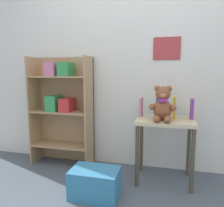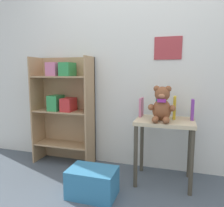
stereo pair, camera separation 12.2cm
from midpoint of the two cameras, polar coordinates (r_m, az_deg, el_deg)
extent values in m
cube|color=silver|center=(2.61, 5.66, 10.59)|extent=(4.80, 0.06, 2.50)
cube|color=#A8383D|center=(2.55, 12.77, 13.87)|extent=(0.30, 0.01, 0.25)
cube|color=tan|center=(2.94, -20.58, -1.69)|extent=(0.02, 0.29, 1.32)
cube|color=tan|center=(2.60, -7.32, -2.47)|extent=(0.02, 0.29, 1.32)
cube|color=tan|center=(2.87, -13.06, -1.61)|extent=(0.74, 0.02, 1.32)
cube|color=tan|center=(2.86, -14.06, -10.45)|extent=(0.71, 0.27, 0.02)
cube|color=tan|center=(2.75, -14.36, -2.07)|extent=(0.71, 0.27, 0.02)
cube|color=tan|center=(2.71, -14.68, 6.75)|extent=(0.71, 0.27, 0.02)
cube|color=#D17093|center=(2.74, -16.51, 8.57)|extent=(0.13, 0.20, 0.16)
cube|color=#33934C|center=(2.66, -13.23, 8.69)|extent=(0.13, 0.20, 0.16)
cube|color=#33934C|center=(2.77, -16.17, 0.05)|extent=(0.13, 0.20, 0.19)
cube|color=red|center=(2.69, -12.93, -0.37)|extent=(0.13, 0.20, 0.16)
cube|color=beige|center=(2.29, 12.28, -4.42)|extent=(0.58, 0.43, 0.04)
cylinder|color=#494233|center=(2.23, 4.97, -13.55)|extent=(0.04, 0.04, 0.63)
cylinder|color=#494233|center=(2.21, 18.77, -14.12)|extent=(0.04, 0.04, 0.63)
cylinder|color=#494233|center=(2.58, 6.32, -10.53)|extent=(0.04, 0.04, 0.63)
cylinder|color=#494233|center=(2.56, 18.10, -10.99)|extent=(0.04, 0.04, 0.63)
ellipsoid|color=brown|center=(2.20, 11.51, -1.59)|extent=(0.18, 0.14, 0.21)
sphere|color=brown|center=(2.18, 11.63, 2.49)|extent=(0.15, 0.15, 0.15)
sphere|color=brown|center=(2.18, 10.22, 3.88)|extent=(0.06, 0.06, 0.06)
sphere|color=brown|center=(2.17, 13.11, 3.78)|extent=(0.06, 0.06, 0.06)
ellipsoid|color=#B56E48|center=(2.12, 11.54, 2.04)|extent=(0.06, 0.04, 0.04)
ellipsoid|color=brown|center=(2.19, 8.83, -0.89)|extent=(0.06, 0.12, 0.06)
ellipsoid|color=brown|center=(2.18, 14.20, -1.08)|extent=(0.06, 0.12, 0.06)
ellipsoid|color=brown|center=(2.12, 9.97, -4.00)|extent=(0.06, 0.13, 0.06)
ellipsoid|color=brown|center=(2.11, 12.67, -4.10)|extent=(0.06, 0.13, 0.06)
cube|color=#992D93|center=(2.13, 11.51, 0.83)|extent=(0.08, 0.02, 0.03)
cube|color=#D17093|center=(2.39, 6.21, -0.87)|extent=(0.03, 0.15, 0.20)
cube|color=teal|center=(2.37, 10.36, -0.97)|extent=(0.03, 0.12, 0.21)
cube|color=gold|center=(2.35, 14.55, -0.90)|extent=(0.03, 0.14, 0.23)
cube|color=purple|center=(2.35, 18.76, -1.34)|extent=(0.03, 0.12, 0.21)
cube|color=teal|center=(2.14, -6.18, -19.93)|extent=(0.44, 0.29, 0.26)
camera|label=1|loc=(0.06, -91.46, -0.21)|focal=35.00mm
camera|label=2|loc=(0.06, 88.54, 0.21)|focal=35.00mm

